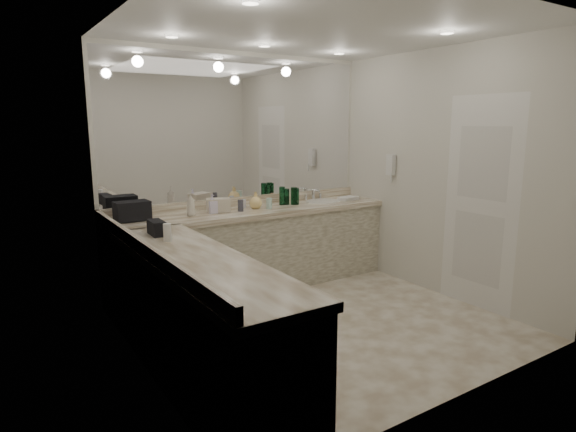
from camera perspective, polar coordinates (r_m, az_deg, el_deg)
floor at (r=4.59m, az=3.63°, el=-12.55°), size 3.20×3.20×0.00m
ceiling at (r=4.28m, az=4.08°, el=21.31°), size 3.20×3.20×0.00m
wall_back at (r=5.51m, az=-5.59°, el=5.39°), size 3.20×0.02×2.60m
wall_left at (r=3.53m, az=-17.43°, el=1.85°), size 0.02×3.00×2.60m
wall_right at (r=5.35m, az=17.73°, el=4.76°), size 0.02×3.00×2.60m
vanity_back_base at (r=5.41m, az=-3.94°, el=-4.19°), size 3.20×0.60×0.84m
vanity_back_top at (r=5.30m, az=-3.96°, el=0.49°), size 3.20×0.64×0.06m
vanity_left_base at (r=3.59m, az=-10.55°, el=-12.33°), size 0.60×2.40×0.84m
vanity_left_top at (r=3.44m, az=-10.65°, el=-5.39°), size 0.64×2.42×0.06m
backsplash_back at (r=5.54m, az=-5.43°, el=1.76°), size 3.20×0.04×0.10m
backsplash_left at (r=3.61m, az=-16.81°, el=-3.62°), size 0.04×3.00×0.10m
mirror_back at (r=5.47m, az=-5.63°, el=10.33°), size 3.12×0.01×1.55m
mirror_left at (r=3.50m, az=-17.68°, el=9.58°), size 0.01×2.92×1.55m
sink at (r=5.82m, az=4.20°, el=1.67°), size 0.44×0.44×0.03m
faucet at (r=5.97m, az=2.99°, el=2.66°), size 0.24×0.16×0.14m
wall_phone at (r=5.78m, az=12.09°, el=5.95°), size 0.06×0.10×0.24m
door at (r=5.08m, az=21.83°, el=1.34°), size 0.02×0.82×2.10m
black_toiletry_bag at (r=4.87m, az=-17.98°, el=0.51°), size 0.33×0.21×0.18m
black_bag_spill at (r=4.20m, az=-15.31°, el=-1.33°), size 0.11×0.24×0.13m
cream_cosmetic_case at (r=5.15m, az=-8.25°, el=1.24°), size 0.28×0.23×0.14m
hand_towel at (r=5.97m, az=7.16°, el=2.10°), size 0.25×0.18×0.04m
lotion_left at (r=3.95m, az=-14.11°, el=-1.88°), size 0.06×0.06×0.15m
soap_bottle_a at (r=4.97m, az=-11.46°, el=1.34°), size 0.12×0.12×0.24m
soap_bottle_b at (r=5.09m, az=-8.97°, el=1.43°), size 0.09×0.10×0.20m
soap_bottle_c at (r=5.32m, az=-3.86°, el=1.88°), size 0.17×0.17×0.18m
green_bottle_0 at (r=5.58m, az=-0.21°, el=2.31°), size 0.07×0.07×0.18m
green_bottle_1 at (r=5.57m, az=0.70°, el=2.39°), size 0.07×0.07×0.20m
green_bottle_2 at (r=5.58m, az=0.95°, el=2.36°), size 0.07×0.07×0.19m
green_bottle_3 at (r=5.56m, az=-0.70°, el=2.42°), size 0.07×0.07×0.21m
amenity_bottle_0 at (r=5.39m, az=-5.28°, el=1.49°), size 0.05×0.05×0.10m
amenity_bottle_1 at (r=5.17m, az=-5.64°, el=1.23°), size 0.06×0.06×0.12m
amenity_bottle_2 at (r=5.30m, az=-2.26°, el=1.50°), size 0.06×0.06×0.12m
amenity_bottle_3 at (r=5.26m, az=-7.52°, el=1.09°), size 0.06×0.06×0.08m
amenity_bottle_4 at (r=5.67m, az=-0.24°, el=1.94°), size 0.06×0.06×0.08m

